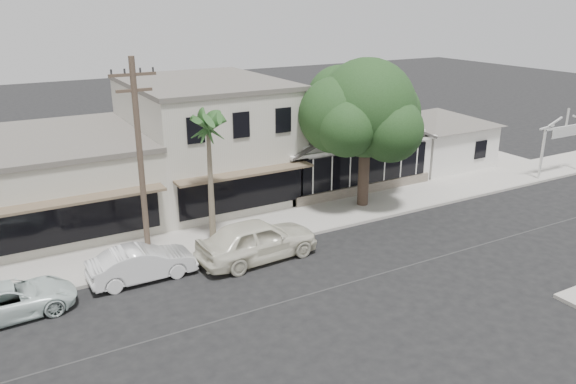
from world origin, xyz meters
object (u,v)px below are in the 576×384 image
car_0 (257,240)px  car_2 (10,300)px  arch_sign (566,129)px  utility_pole (141,163)px  car_1 (142,263)px  shade_tree (363,110)px

car_0 → car_2: 10.01m
arch_sign → utility_pole: 27.45m
car_0 → car_2: car_0 is taller
arch_sign → car_0: bearing=-176.5°
car_1 → shade_tree: size_ratio=0.53×
arch_sign → car_0: 23.03m
car_2 → shade_tree: size_ratio=0.56×
car_0 → car_1: 5.05m
arch_sign → car_0: arch_sign is taller
arch_sign → car_2: bearing=-177.9°
utility_pole → car_2: bearing=-168.4°
utility_pole → arch_sign: bearing=0.2°
car_1 → shade_tree: 14.16m
car_0 → shade_tree: bearing=-70.8°
arch_sign → shade_tree: shade_tree is taller
arch_sign → car_1: arch_sign is taller
shade_tree → car_1: bearing=-168.2°
car_0 → shade_tree: size_ratio=0.67×
utility_pole → car_1: bearing=-125.4°
car_0 → car_2: (-10.00, 0.19, -0.30)m
utility_pole → car_1: size_ratio=2.06×
car_0 → car_2: bearing=85.4°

